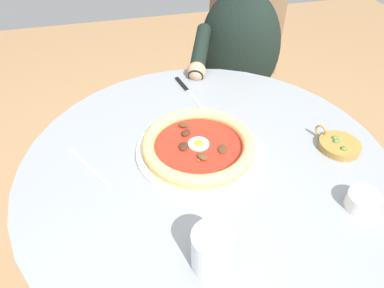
{
  "coord_description": "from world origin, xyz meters",
  "views": [
    {
      "loc": [
        0.19,
        0.6,
        1.31
      ],
      "look_at": [
        0.03,
        -0.03,
        0.74
      ],
      "focal_mm": 30.74,
      "sensor_mm": 36.0,
      "label": 1
    }
  ],
  "objects": [
    {
      "name": "ramekin_capers",
      "position": [
        -0.29,
        0.24,
        0.74
      ],
      "size": [
        0.07,
        0.07,
        0.04
      ],
      "color": "white",
      "rests_on": "dining_table"
    },
    {
      "name": "fork_utensil",
      "position": [
        0.3,
        -0.04,
        0.72
      ],
      "size": [
        0.1,
        0.17,
        0.0
      ],
      "color": "#BCBCC1",
      "rests_on": "dining_table"
    },
    {
      "name": "cafe_chair_diner",
      "position": [
        -0.4,
        -0.76,
        0.53
      ],
      "size": [
        0.53,
        0.53,
        0.88
      ],
      "color": "#957050",
      "rests_on": "ground"
    },
    {
      "name": "diner_person",
      "position": [
        -0.33,
        -0.63,
        0.49
      ],
      "size": [
        0.5,
        0.46,
        1.12
      ],
      "color": "#282833",
      "rests_on": "ground"
    },
    {
      "name": "pizza_on_plate",
      "position": [
        0.01,
        -0.03,
        0.73
      ],
      "size": [
        0.33,
        0.33,
        0.04
      ],
      "color": "white",
      "rests_on": "dining_table"
    },
    {
      "name": "water_glass",
      "position": [
        0.08,
        0.29,
        0.75
      ],
      "size": [
        0.08,
        0.08,
        0.09
      ],
      "color": "silver",
      "rests_on": "dining_table"
    },
    {
      "name": "ground_plane",
      "position": [
        0.0,
        0.0,
        -0.01
      ],
      "size": [
        6.0,
        6.0,
        0.02
      ],
      "primitive_type": "cube",
      "color": "#9E754C"
    },
    {
      "name": "dining_table",
      "position": [
        0.0,
        0.0,
        0.59
      ],
      "size": [
        0.97,
        0.97,
        0.72
      ],
      "color": "gray",
      "rests_on": "ground"
    },
    {
      "name": "steak_knife",
      "position": [
        -0.03,
        -0.34,
        0.72
      ],
      "size": [
        0.05,
        0.22,
        0.01
      ],
      "color": "silver",
      "rests_on": "dining_table"
    },
    {
      "name": "olive_pan",
      "position": [
        -0.36,
        0.05,
        0.73
      ],
      "size": [
        0.11,
        0.13,
        0.04
      ],
      "color": "olive",
      "rests_on": "dining_table"
    }
  ]
}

